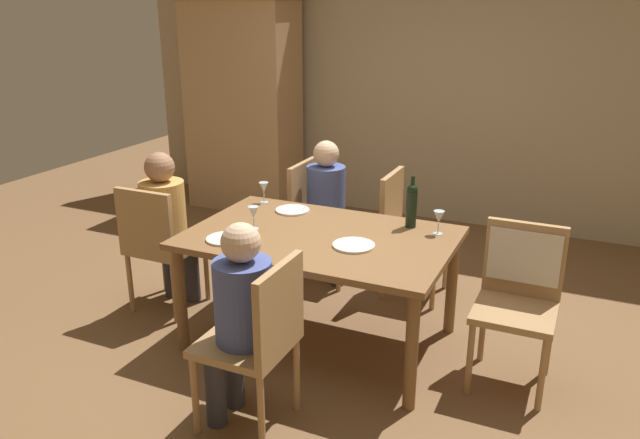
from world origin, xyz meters
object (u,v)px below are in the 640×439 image
object	(u,v)px
person_woman_host	(239,310)
wine_glass_near_left	(264,188)
dinner_plate_host	(354,245)
dinner_plate_guest_left	(226,239)
person_man_bearded	(166,219)
person_man_guest	(329,201)
chair_far_left	(316,212)
wine_glass_centre	(439,218)
chair_right_end	(520,281)
dinner_plate_guest_right	(292,210)
chair_left_end	(158,240)
dining_table	(320,247)
chair_far_right	(405,225)
armoire_cabinet	(243,103)
chair_near	(260,334)
wine_bottle_tall_green	(412,204)
wine_glass_near_right	(253,213)

from	to	relation	value
person_woman_host	wine_glass_near_left	bearing A→B (deg)	24.38
dinner_plate_host	dinner_plate_guest_left	distance (m)	0.77
person_man_bearded	person_man_guest	bearing A→B (deg)	46.12
person_man_guest	person_woman_host	bearing A→B (deg)	9.72
chair_far_left	person_woman_host	size ratio (longest dim) A/B	0.83
person_man_bearded	wine_glass_centre	size ratio (longest dim) A/B	7.61
chair_right_end	dinner_plate_guest_right	distance (m)	1.57
chair_right_end	person_man_bearded	distance (m)	2.37
chair_left_end	person_man_bearded	world-z (taller)	person_man_bearded
person_man_guest	dinner_plate_host	size ratio (longest dim) A/B	4.43
person_man_bearded	wine_glass_near_left	world-z (taller)	person_man_bearded
dining_table	chair_left_end	size ratio (longest dim) A/B	1.75
wine_glass_near_left	dining_table	bearing A→B (deg)	-34.13
person_woman_host	wine_glass_centre	distance (m)	1.41
wine_glass_near_left	dinner_plate_guest_right	world-z (taller)	wine_glass_near_left
person_man_guest	chair_left_end	bearing A→B (deg)	-40.44
dinner_plate_host	dinner_plate_guest_left	size ratio (longest dim) A/B	1.07
chair_far_right	dinner_plate_host	distance (m)	1.02
armoire_cabinet	chair_right_end	distance (m)	3.80
chair_far_right	dinner_plate_guest_right	world-z (taller)	chair_far_right
chair_right_end	person_man_bearded	world-z (taller)	person_man_bearded
dinner_plate_guest_right	wine_glass_near_left	bearing A→B (deg)	161.86
person_man_bearded	armoire_cabinet	bearing A→B (deg)	107.72
dinner_plate_host	chair_near	bearing A→B (deg)	-101.81
chair_right_end	dinner_plate_guest_right	xyz separation A→B (m)	(-1.55, 0.22, 0.14)
chair_far_left	wine_glass_near_left	size ratio (longest dim) A/B	6.17
chair_right_end	wine_glass_centre	distance (m)	0.61
armoire_cabinet	chair_left_end	xyz separation A→B (m)	(0.72, -2.37, -0.56)
dinner_plate_guest_left	dinner_plate_guest_right	world-z (taller)	same
chair_near	person_woman_host	size ratio (longest dim) A/B	0.83
chair_far_right	person_woman_host	distance (m)	1.85
wine_glass_near_left	person_man_bearded	bearing A→B (deg)	-144.03
chair_far_left	person_man_bearded	bearing A→B (deg)	-39.82
wine_bottle_tall_green	wine_glass_near_right	xyz separation A→B (m)	(-0.89, -0.45, -0.05)
chair_right_end	wine_bottle_tall_green	size ratio (longest dim) A/B	2.75
person_man_guest	person_man_bearded	bearing A→B (deg)	-43.88
chair_near	wine_glass_near_right	xyz separation A→B (m)	(-0.51, 0.83, 0.30)
person_man_guest	dining_table	bearing A→B (deg)	20.34
person_man_bearded	dinner_plate_guest_left	distance (m)	0.79
wine_glass_near_right	wine_bottle_tall_green	bearing A→B (deg)	26.83
chair_near	dinner_plate_guest_right	distance (m)	1.34
chair_near	dinner_plate_guest_left	world-z (taller)	chair_near
dining_table	chair_near	world-z (taller)	chair_near
chair_left_end	dinner_plate_guest_left	bearing A→B (deg)	-17.73
chair_right_end	wine_glass_centre	world-z (taller)	chair_right_end
wine_glass_centre	dinner_plate_host	bearing A→B (deg)	-134.22
chair_left_end	chair_far_left	world-z (taller)	same
chair_near	person_woman_host	bearing A→B (deg)	90.00
chair_left_end	person_woman_host	bearing A→B (deg)	-35.30
chair_far_right	dinner_plate_guest_right	distance (m)	0.88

